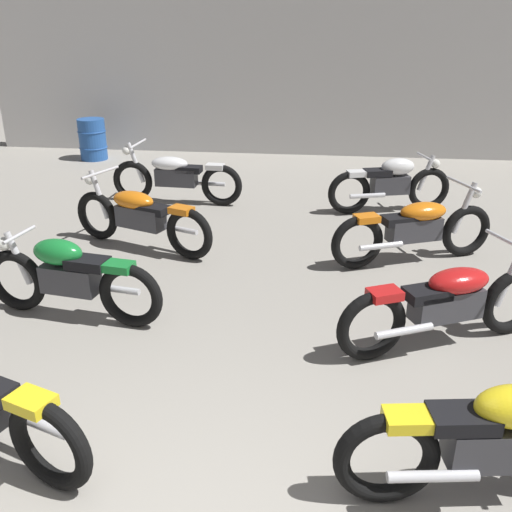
% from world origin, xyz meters
% --- Properties ---
extents(back_wall, '(13.48, 0.24, 3.60)m').
position_xyz_m(back_wall, '(0.00, 10.63, 1.80)').
color(back_wall, '#BCBAB7').
rests_on(back_wall, ground).
extents(motorcycle_left_row_1, '(1.96, 0.52, 0.88)m').
position_xyz_m(motorcycle_left_row_1, '(-1.81, 2.95, 0.46)').
color(motorcycle_left_row_1, black).
rests_on(motorcycle_left_row_1, ground).
extents(motorcycle_left_row_2, '(2.07, 0.98, 0.97)m').
position_xyz_m(motorcycle_left_row_2, '(-1.68, 4.84, 0.45)').
color(motorcycle_left_row_2, black).
rests_on(motorcycle_left_row_2, ground).
extents(motorcycle_left_row_3, '(2.17, 0.68, 0.97)m').
position_xyz_m(motorcycle_left_row_3, '(-1.72, 6.81, 0.45)').
color(motorcycle_left_row_3, black).
rests_on(motorcycle_left_row_3, ground).
extents(motorcycle_right_row_0, '(1.96, 0.58, 0.88)m').
position_xyz_m(motorcycle_right_row_0, '(1.77, 1.02, 0.46)').
color(motorcycle_right_row_0, black).
rests_on(motorcycle_right_row_0, ground).
extents(motorcycle_right_row_1, '(2.02, 1.07, 0.97)m').
position_xyz_m(motorcycle_right_row_1, '(1.83, 2.86, 0.45)').
color(motorcycle_right_row_1, black).
rests_on(motorcycle_right_row_1, ground).
extents(motorcycle_right_row_2, '(2.05, 1.02, 0.97)m').
position_xyz_m(motorcycle_right_row_2, '(1.80, 4.82, 0.45)').
color(motorcycle_right_row_2, black).
rests_on(motorcycle_right_row_2, ground).
extents(motorcycle_right_row_3, '(1.92, 0.72, 0.88)m').
position_xyz_m(motorcycle_right_row_3, '(1.70, 6.78, 0.46)').
color(motorcycle_right_row_3, black).
rests_on(motorcycle_right_row_3, ground).
extents(oil_drum, '(0.59, 0.59, 0.85)m').
position_xyz_m(oil_drum, '(-4.22, 9.57, 0.43)').
color(oil_drum, '#23519E').
rests_on(oil_drum, ground).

